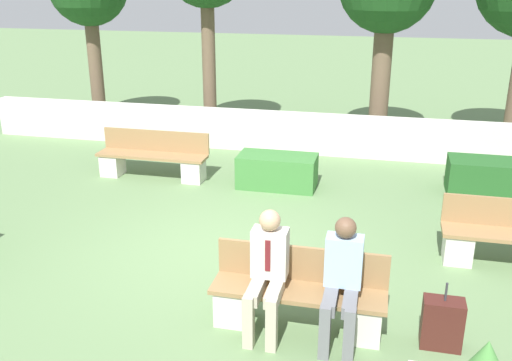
# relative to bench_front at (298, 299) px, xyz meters

# --- Properties ---
(ground_plane) EXTENTS (60.00, 60.00, 0.00)m
(ground_plane) POSITION_rel_bench_front_xyz_m (-1.35, 1.53, -0.34)
(ground_plane) COLOR #607F51
(perimeter_wall) EXTENTS (13.73, 0.30, 0.86)m
(perimeter_wall) POSITION_rel_bench_front_xyz_m (-1.35, 6.40, 0.10)
(perimeter_wall) COLOR beige
(perimeter_wall) RESTS_ON ground_plane
(bench_front) EXTENTS (1.88, 0.48, 0.86)m
(bench_front) POSITION_rel_bench_front_xyz_m (0.00, 0.00, 0.00)
(bench_front) COLOR #937047
(bench_front) RESTS_ON ground_plane
(bench_right_side) EXTENTS (2.10, 0.49, 0.86)m
(bench_right_side) POSITION_rel_bench_front_xyz_m (-3.44, 4.20, 0.01)
(bench_right_side) COLOR #937047
(bench_right_side) RESTS_ON ground_plane
(person_seated_man) EXTENTS (0.38, 0.64, 1.36)m
(person_seated_man) POSITION_rel_bench_front_xyz_m (-0.31, -0.14, 0.42)
(person_seated_man) COLOR #B2A893
(person_seated_man) RESTS_ON ground_plane
(person_seated_woman) EXTENTS (0.38, 0.64, 1.35)m
(person_seated_woman) POSITION_rel_bench_front_xyz_m (0.46, -0.14, 0.41)
(person_seated_woman) COLOR slate
(person_seated_woman) RESTS_ON ground_plane
(hedge_block_near_right) EXTENTS (1.78, 0.74, 0.62)m
(hedge_block_near_right) POSITION_rel_bench_front_xyz_m (2.79, 4.68, -0.03)
(hedge_block_near_right) COLOR #235623
(hedge_block_near_right) RESTS_ON ground_plane
(hedge_block_mid_left) EXTENTS (1.40, 0.70, 0.59)m
(hedge_block_mid_left) POSITION_rel_bench_front_xyz_m (-1.07, 4.23, -0.04)
(hedge_block_mid_left) COLOR #3D7A38
(hedge_block_mid_left) RESTS_ON ground_plane
(suitcase) EXTENTS (0.41, 0.24, 0.74)m
(suitcase) POSITION_rel_bench_front_xyz_m (1.49, -0.02, -0.06)
(suitcase) COLOR #471E19
(suitcase) RESTS_ON ground_plane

